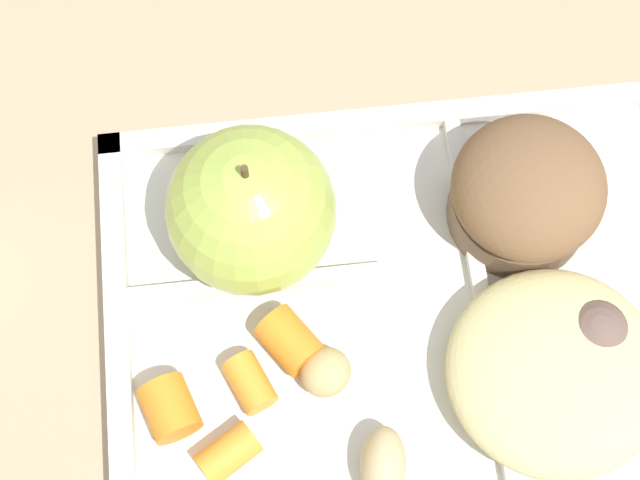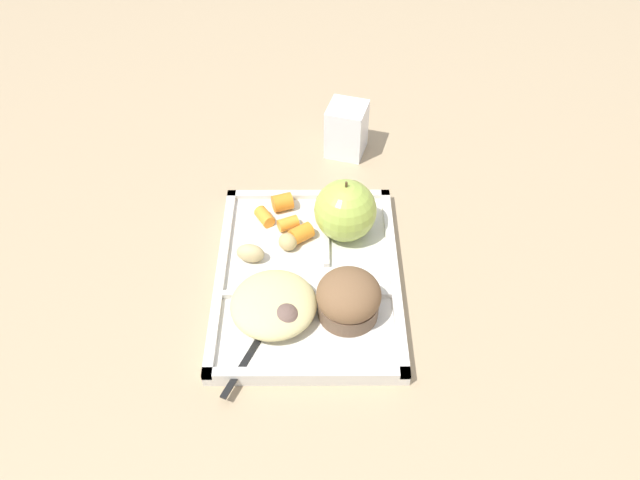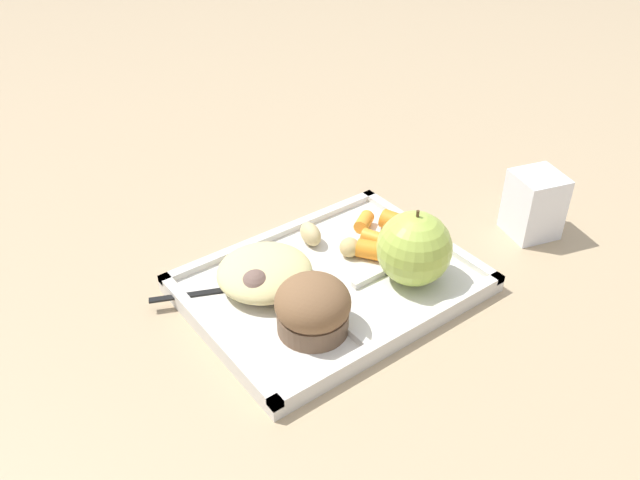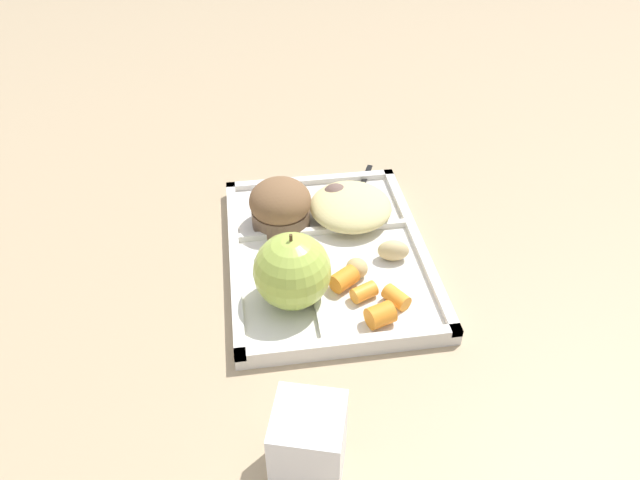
{
  "view_description": "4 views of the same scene",
  "coord_description": "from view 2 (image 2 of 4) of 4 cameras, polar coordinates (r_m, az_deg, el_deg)",
  "views": [
    {
      "loc": [
        -0.07,
        -0.15,
        0.53
      ],
      "look_at": [
        -0.05,
        0.04,
        0.04
      ],
      "focal_mm": 56.93,
      "sensor_mm": 36.0,
      "label": 1
    },
    {
      "loc": [
        0.56,
        0.01,
        0.66
      ],
      "look_at": [
        -0.03,
        0.02,
        0.05
      ],
      "focal_mm": 35.82,
      "sensor_mm": 36.0,
      "label": 2
    },
    {
      "loc": [
        0.37,
        0.47,
        0.5
      ],
      "look_at": [
        -0.0,
        -0.03,
        0.06
      ],
      "focal_mm": 37.22,
      "sensor_mm": 36.0,
      "label": 3
    },
    {
      "loc": [
        -0.56,
        0.09,
        0.5
      ],
      "look_at": [
        -0.04,
        0.02,
        0.07
      ],
      "focal_mm": 33.59,
      "sensor_mm": 36.0,
      "label": 4
    }
  ],
  "objects": [
    {
      "name": "carrot_slice_large",
      "position": [
        0.94,
        -3.38,
        3.39
      ],
      "size": [
        0.03,
        0.03,
        0.03
      ],
      "primitive_type": "cylinder",
      "rotation": [
        0.0,
        1.57,
        1.9
      ],
      "color": "orange",
      "rests_on": "lunch_tray"
    },
    {
      "name": "meatball_back",
      "position": [
        0.78,
        -3.03,
        -6.98
      ],
      "size": [
        0.04,
        0.04,
        0.04
      ],
      "primitive_type": "sphere",
      "color": "brown",
      "rests_on": "lunch_tray"
    },
    {
      "name": "potato_chunk_wedge",
      "position": [
        0.88,
        -2.91,
        -0.16
      ],
      "size": [
        0.04,
        0.04,
        0.02
      ],
      "primitive_type": "ellipsoid",
      "rotation": [
        0.0,
        0.0,
        5.4
      ],
      "color": "tan",
      "rests_on": "lunch_tray"
    },
    {
      "name": "carrot_slice_center",
      "position": [
        0.89,
        -1.68,
        0.6
      ],
      "size": [
        0.04,
        0.04,
        0.02
      ],
      "primitive_type": "cylinder",
      "rotation": [
        0.0,
        1.57,
        2.18
      ],
      "color": "orange",
      "rests_on": "lunch_tray"
    },
    {
      "name": "ground",
      "position": [
        0.86,
        -1.11,
        -3.7
      ],
      "size": [
        6.0,
        6.0,
        0.0
      ],
      "primitive_type": "plane",
      "color": "tan"
    },
    {
      "name": "meatball_side",
      "position": [
        0.79,
        -2.91,
        -6.72
      ],
      "size": [
        0.04,
        0.04,
        0.04
      ],
      "primitive_type": "sphere",
      "color": "brown",
      "rests_on": "lunch_tray"
    },
    {
      "name": "lunch_tray",
      "position": [
        0.86,
        -1.1,
        -3.35
      ],
      "size": [
        0.32,
        0.24,
        0.02
      ],
      "color": "silver",
      "rests_on": "ground"
    },
    {
      "name": "green_apple",
      "position": [
        0.88,
        2.27,
        2.65
      ],
      "size": [
        0.09,
        0.09,
        0.09
      ],
      "color": "#A8C14C",
      "rests_on": "lunch_tray"
    },
    {
      "name": "meatball_center",
      "position": [
        0.79,
        -5.56,
        -7.12
      ],
      "size": [
        0.03,
        0.03,
        0.03
      ],
      "primitive_type": "sphere",
      "color": "#755B4C",
      "rests_on": "lunch_tray"
    },
    {
      "name": "carrot_slice_near_corner",
      "position": [
        0.91,
        -2.86,
        1.48
      ],
      "size": [
        0.03,
        0.03,
        0.02
      ],
      "primitive_type": "cylinder",
      "rotation": [
        0.0,
        1.57,
        5.12
      ],
      "color": "orange",
      "rests_on": "lunch_tray"
    },
    {
      "name": "egg_noodle_pile",
      "position": [
        0.8,
        -4.17,
        -5.74
      ],
      "size": [
        0.11,
        0.11,
        0.04
      ],
      "primitive_type": "ellipsoid",
      "color": "#D6C684",
      "rests_on": "lunch_tray"
    },
    {
      "name": "potato_chunk_corner",
      "position": [
        0.87,
        -6.24,
        -1.18
      ],
      "size": [
        0.03,
        0.04,
        0.03
      ],
      "primitive_type": "ellipsoid",
      "rotation": [
        0.0,
        0.0,
        4.54
      ],
      "color": "tan",
      "rests_on": "lunch_tray"
    },
    {
      "name": "plastic_fork",
      "position": [
        0.79,
        -5.18,
        -8.34
      ],
      "size": [
        0.16,
        0.08,
        0.0
      ],
      "color": "black",
      "rests_on": "lunch_tray"
    },
    {
      "name": "milk_carton",
      "position": [
        1.04,
        2.39,
        9.84
      ],
      "size": [
        0.07,
        0.07,
        0.09
      ],
      "primitive_type": "cube",
      "rotation": [
        0.0,
        0.0,
        -0.29
      ],
      "color": "white",
      "rests_on": "ground"
    },
    {
      "name": "bran_muffin",
      "position": [
        0.79,
        2.57,
        -5.22
      ],
      "size": [
        0.08,
        0.08,
        0.06
      ],
      "color": "brown",
      "rests_on": "lunch_tray"
    },
    {
      "name": "meatball_front",
      "position": [
        0.81,
        -4.29,
        -4.98
      ],
      "size": [
        0.03,
        0.03,
        0.03
      ],
      "primitive_type": "sphere",
      "color": "brown",
      "rests_on": "lunch_tray"
    },
    {
      "name": "carrot_slice_diagonal",
      "position": [
        0.92,
        -4.97,
        2.08
      ],
      "size": [
        0.04,
        0.03,
        0.02
      ],
      "primitive_type": "cylinder",
      "rotation": [
        0.0,
        1.57,
        3.69
      ],
      "color": "orange",
      "rests_on": "lunch_tray"
    }
  ]
}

